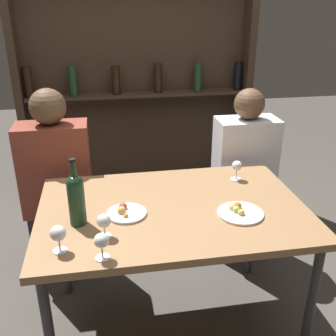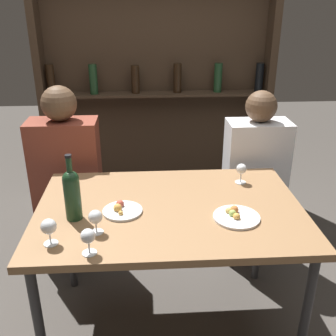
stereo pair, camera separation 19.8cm
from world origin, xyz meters
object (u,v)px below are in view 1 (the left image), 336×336
at_px(wine_glass_2, 58,234).
at_px(food_plate_1, 126,212).
at_px(seated_person_right, 243,181).
at_px(wine_bottle, 76,197).
at_px(seated_person_left, 58,192).
at_px(wine_glass_3, 237,167).
at_px(food_plate_0, 239,212).
at_px(wine_glass_0, 101,242).
at_px(wine_glass_1, 104,222).

bearing_deg(wine_glass_2, food_plate_1, 41.37).
height_order(food_plate_1, seated_person_right, seated_person_right).
bearing_deg(seated_person_right, wine_bottle, -146.03).
bearing_deg(food_plate_1, seated_person_left, 119.95).
distance_m(wine_bottle, seated_person_right, 1.31).
relative_size(wine_glass_3, seated_person_left, 0.09).
bearing_deg(food_plate_1, wine_glass_2, -138.63).
xyz_separation_m(wine_glass_3, food_plate_0, (-0.11, -0.37, -0.07)).
height_order(wine_bottle, wine_glass_2, wine_bottle).
height_order(wine_glass_2, seated_person_right, seated_person_right).
height_order(wine_bottle, food_plate_1, wine_bottle).
relative_size(wine_glass_2, wine_glass_3, 1.04).
bearing_deg(food_plate_0, wine_glass_3, 73.48).
bearing_deg(food_plate_1, wine_glass_3, 23.75).
bearing_deg(wine_glass_0, seated_person_left, 105.19).
distance_m(food_plate_0, food_plate_1, 0.54).
height_order(wine_glass_0, food_plate_1, wine_glass_0).
distance_m(wine_bottle, seated_person_left, 0.79).
bearing_deg(wine_glass_1, food_plate_0, 7.74).
xyz_separation_m(wine_bottle, wine_glass_2, (-0.07, -0.20, -0.05)).
relative_size(wine_bottle, wine_glass_3, 2.83).
xyz_separation_m(wine_glass_1, seated_person_right, (0.94, 0.84, -0.28)).
relative_size(food_plate_0, food_plate_1, 1.14).
bearing_deg(wine_glass_0, food_plate_0, 20.20).
distance_m(wine_glass_2, seated_person_right, 1.47).
height_order(wine_glass_3, seated_person_right, seated_person_right).
bearing_deg(wine_glass_1, wine_glass_3, 31.57).
bearing_deg(wine_glass_2, wine_glass_0, -24.57).
distance_m(wine_glass_1, food_plate_0, 0.64).
bearing_deg(food_plate_1, wine_glass_0, -109.28).
relative_size(wine_bottle, food_plate_1, 1.66).
xyz_separation_m(wine_glass_0, seated_person_right, (0.95, 0.99, -0.28)).
distance_m(wine_glass_0, wine_glass_2, 0.18).
bearing_deg(wine_glass_0, wine_glass_2, 155.43).
bearing_deg(seated_person_left, wine_bottle, -76.72).
bearing_deg(wine_bottle, wine_glass_1, -48.58).
bearing_deg(wine_glass_1, seated_person_left, 108.57).
height_order(wine_glass_1, food_plate_1, wine_glass_1).
distance_m(wine_glass_2, seated_person_left, 0.95).
xyz_separation_m(food_plate_0, food_plate_1, (-0.53, 0.09, -0.00)).
relative_size(wine_glass_1, food_plate_1, 0.58).
bearing_deg(seated_person_left, wine_glass_1, -71.43).
xyz_separation_m(wine_glass_0, seated_person_left, (-0.27, 0.99, -0.26)).
bearing_deg(wine_glass_1, wine_glass_0, -94.81).
distance_m(wine_bottle, wine_glass_0, 0.30).
bearing_deg(wine_glass_3, food_plate_1, -156.25).
height_order(wine_glass_1, seated_person_right, seated_person_right).
distance_m(wine_glass_1, food_plate_1, 0.21).
relative_size(food_plate_0, seated_person_right, 0.18).
relative_size(wine_glass_0, wine_glass_2, 0.96).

